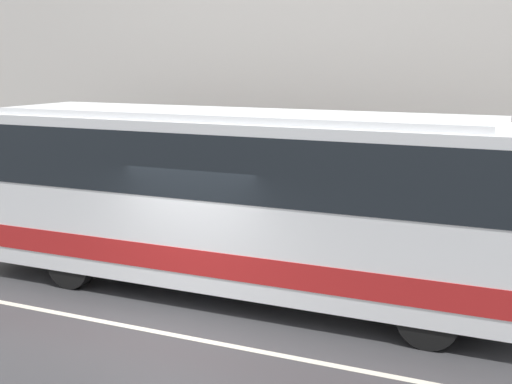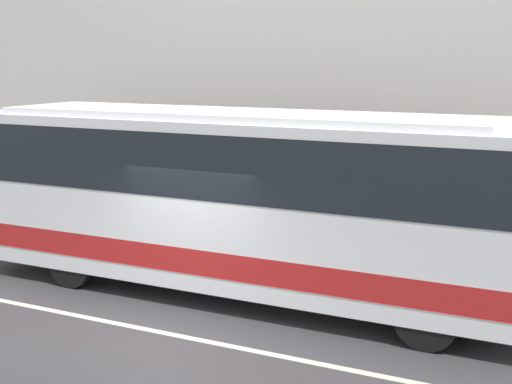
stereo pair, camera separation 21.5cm
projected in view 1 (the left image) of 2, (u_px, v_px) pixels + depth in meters
name	position (u px, v px, depth m)	size (l,w,h in m)	color
ground_plane	(158.00, 332.00, 11.49)	(60.00, 60.00, 0.00)	#38383A
sidewalk	(284.00, 251.00, 16.08)	(60.00, 2.35, 0.13)	gray
lane_stripe	(158.00, 332.00, 11.49)	(54.00, 0.14, 0.01)	beige
transit_bus	(236.00, 193.00, 13.07)	(10.84, 2.49, 3.41)	white
pedestrian_waiting	(204.00, 202.00, 17.12)	(0.36, 0.36, 1.73)	navy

